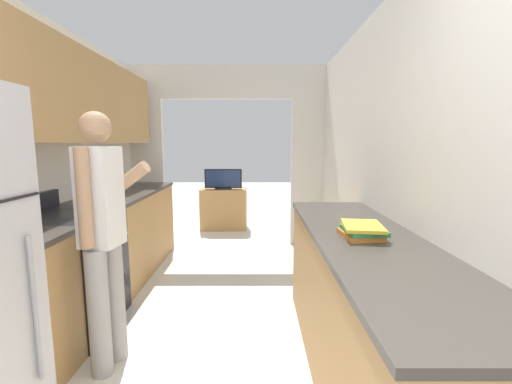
# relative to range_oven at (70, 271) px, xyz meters

# --- Properties ---
(wall_left) EXTENTS (0.38, 6.62, 2.50)m
(wall_left) POSITION_rel_range_oven_xyz_m (-0.25, -0.01, 1.05)
(wall_left) COLOR white
(wall_left) RESTS_ON ground_plane
(wall_right) EXTENTS (0.06, 6.62, 2.50)m
(wall_right) POSITION_rel_range_oven_xyz_m (2.42, -0.47, 0.78)
(wall_right) COLOR white
(wall_right) RESTS_ON ground_plane
(wall_far_with_doorway) EXTENTS (3.10, 0.06, 2.50)m
(wall_far_with_doorway) POSITION_rel_range_oven_xyz_m (1.04, 2.27, 0.99)
(wall_far_with_doorway) COLOR white
(wall_far_with_doorway) RESTS_ON ground_plane
(counter_left) EXTENTS (0.62, 3.08, 0.92)m
(counter_left) POSITION_rel_range_oven_xyz_m (-0.01, 0.76, -0.01)
(counter_left) COLOR #B2844C
(counter_left) RESTS_ON ground_plane
(counter_right) EXTENTS (0.62, 2.31, 0.92)m
(counter_right) POSITION_rel_range_oven_xyz_m (2.09, -0.64, -0.01)
(counter_right) COLOR #B2844C
(counter_right) RESTS_ON ground_plane
(range_oven) EXTENTS (0.66, 0.77, 1.06)m
(range_oven) POSITION_rel_range_oven_xyz_m (0.00, 0.00, 0.00)
(range_oven) COLOR black
(range_oven) RESTS_ON ground_plane
(person) EXTENTS (0.53, 0.42, 1.64)m
(person) POSITION_rel_range_oven_xyz_m (0.49, -0.48, 0.41)
(person) COLOR #9E9E9E
(person) RESTS_ON ground_plane
(book_stack) EXTENTS (0.25, 0.32, 0.07)m
(book_stack) POSITION_rel_range_oven_xyz_m (2.05, -0.65, 0.49)
(book_stack) COLOR #C67028
(book_stack) RESTS_ON counter_right
(tv_cabinet) EXTENTS (0.77, 0.42, 0.69)m
(tv_cabinet) POSITION_rel_range_oven_xyz_m (0.90, 3.17, -0.12)
(tv_cabinet) COLOR #B2844C
(tv_cabinet) RESTS_ON ground_plane
(television) EXTENTS (0.62, 0.16, 0.34)m
(television) POSITION_rel_range_oven_xyz_m (0.90, 3.13, 0.38)
(television) COLOR black
(television) RESTS_ON tv_cabinet
(knife) EXTENTS (0.12, 0.34, 0.02)m
(knife) POSITION_rel_range_oven_xyz_m (0.02, 0.57, 0.46)
(knife) COLOR #B7B7BC
(knife) RESTS_ON counter_left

